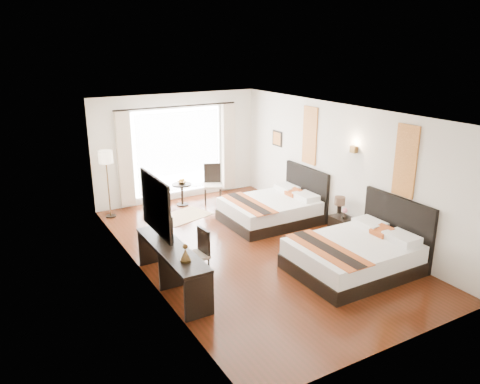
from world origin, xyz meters
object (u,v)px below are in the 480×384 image
console_desk (172,268)px  television (160,223)px  side_table (182,194)px  fruit_bowl (182,182)px  window_chair (213,191)px  floor_lamp (106,161)px  nightstand (342,227)px  bed_far (273,209)px  bed_near (357,254)px  vase (345,214)px  table_lamp (340,202)px  desk_chair (196,263)px

console_desk → television: television is taller
side_table → fruit_bowl: size_ratio=2.48×
window_chair → television: bearing=-15.6°
floor_lamp → window_chair: bearing=-6.2°
nightstand → console_desk: console_desk is taller
television → nightstand: bearing=-91.6°
bed_far → side_table: 2.55m
bed_near → fruit_bowl: (-1.34, 4.97, 0.28)m
bed_far → console_desk: bearing=-151.5°
nightstand → vase: (-0.03, -0.10, 0.33)m
vase → television: (-3.94, 0.41, 0.43)m
table_lamp → side_table: 4.15m
table_lamp → floor_lamp: 5.43m
table_lamp → bed_near: bearing=-120.0°
bed_far → fruit_bowl: bearing=123.1°
desk_chair → side_table: 3.97m
bed_far → floor_lamp: bearing=145.9°
television → floor_lamp: bearing=3.3°
bed_near → table_lamp: bearing=60.0°
bed_far → vase: bed_far is taller
bed_near → vase: 1.46m
console_desk → desk_chair: size_ratio=2.45×
bed_far → desk_chair: bed_far is taller
side_table → fruit_bowl: bearing=40.8°
desk_chair → floor_lamp: 4.01m
nightstand → window_chair: (-1.38, 3.43, 0.08)m
bed_near → nightstand: bed_near is taller
bed_near → floor_lamp: bearing=122.4°
vase → desk_chair: size_ratio=0.14×
bed_far → desk_chair: (-2.73, -1.62, -0.04)m
table_lamp → side_table: table_lamp is taller
bed_far → side_table: (-1.40, 2.12, -0.02)m
vase → bed_far: bearing=114.2°
fruit_bowl → bed_near: bearing=-74.9°
television → fruit_bowl: 3.83m
television → desk_chair: television is taller
floor_lamp → side_table: (1.84, -0.08, -1.09)m
nightstand → side_table: 4.24m
nightstand → side_table: side_table is taller
floor_lamp → television: bearing=-89.5°
bed_near → side_table: 5.14m
vase → bed_near: bearing=-122.7°
floor_lamp → window_chair: (2.63, -0.28, -1.07)m
bed_near → vase: bed_near is taller
nightstand → fruit_bowl: bearing=120.5°
vase → floor_lamp: bearing=136.1°
nightstand → fruit_bowl: fruit_bowl is taller
floor_lamp → fruit_bowl: bearing=-2.0°
nightstand → vase: bearing=-108.5°
bed_near → console_desk: 3.36m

